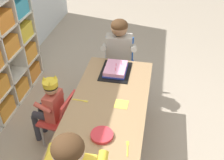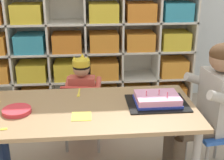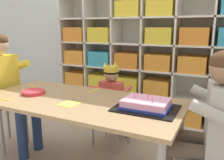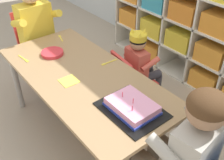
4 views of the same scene
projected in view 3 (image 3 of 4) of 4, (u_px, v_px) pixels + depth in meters
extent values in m
cube|color=silver|center=(149.00, 4.00, 2.94)|extent=(6.72, 0.10, 2.78)
cube|color=silver|center=(149.00, 55.00, 3.00)|extent=(2.28, 0.01, 1.53)
cube|color=silver|center=(68.00, 52.00, 3.34)|extent=(0.02, 0.35, 1.53)
cube|color=silver|center=(91.00, 54.00, 3.17)|extent=(0.02, 0.35, 1.53)
cube|color=silver|center=(117.00, 55.00, 3.01)|extent=(0.02, 0.35, 1.53)
cube|color=silver|center=(145.00, 57.00, 2.85)|extent=(0.02, 0.35, 1.53)
cube|color=silver|center=(176.00, 58.00, 2.69)|extent=(0.02, 0.35, 1.53)
cube|color=silver|center=(212.00, 60.00, 2.53)|extent=(0.02, 0.35, 1.53)
cube|color=silver|center=(143.00, 115.00, 3.02)|extent=(2.28, 0.35, 0.02)
cube|color=silver|center=(144.00, 93.00, 2.95)|extent=(2.28, 0.35, 0.02)
cube|color=silver|center=(144.00, 69.00, 2.89)|extent=(2.28, 0.35, 0.02)
cube|color=silver|center=(145.00, 44.00, 2.82)|extent=(2.28, 0.35, 0.02)
cube|color=silver|center=(146.00, 18.00, 2.75)|extent=(2.28, 0.35, 0.02)
cube|color=orange|center=(103.00, 102.00, 3.22)|extent=(0.29, 0.28, 0.18)
cube|color=orange|center=(157.00, 110.00, 2.90)|extent=(0.29, 0.28, 0.18)
cube|color=orange|center=(189.00, 115.00, 2.74)|extent=(0.29, 0.28, 0.18)
cube|color=orange|center=(79.00, 78.00, 3.32)|extent=(0.29, 0.28, 0.18)
cube|color=yellow|center=(103.00, 81.00, 3.16)|extent=(0.29, 0.28, 0.18)
cube|color=yellow|center=(129.00, 83.00, 2.99)|extent=(0.29, 0.28, 0.18)
cube|color=orange|center=(158.00, 87.00, 2.83)|extent=(0.29, 0.28, 0.18)
cube|color=orange|center=(79.00, 57.00, 3.25)|extent=(0.29, 0.28, 0.18)
cube|color=teal|center=(103.00, 58.00, 3.09)|extent=(0.29, 0.28, 0.18)
cube|color=orange|center=(130.00, 60.00, 2.93)|extent=(0.29, 0.28, 0.18)
cube|color=orange|center=(160.00, 62.00, 2.77)|extent=(0.29, 0.28, 0.18)
cube|color=orange|center=(193.00, 64.00, 2.61)|extent=(0.29, 0.28, 0.18)
cube|color=orange|center=(78.00, 34.00, 3.18)|extent=(0.29, 0.28, 0.18)
cube|color=yellow|center=(103.00, 35.00, 3.02)|extent=(0.29, 0.28, 0.18)
cube|color=yellow|center=(161.00, 36.00, 2.70)|extent=(0.29, 0.28, 0.18)
cube|color=orange|center=(195.00, 36.00, 2.54)|extent=(0.29, 0.28, 0.18)
cube|color=yellow|center=(131.00, 9.00, 2.80)|extent=(0.29, 0.28, 0.18)
cube|color=yellow|center=(162.00, 8.00, 2.63)|extent=(0.29, 0.28, 0.18)
cube|color=#A37F56|center=(79.00, 101.00, 1.70)|extent=(1.48, 0.69, 0.03)
cylinder|color=#9E9993|center=(38.00, 113.00, 2.31)|extent=(0.05, 0.05, 0.58)
cylinder|color=#9E9993|center=(179.00, 142.00, 1.73)|extent=(0.05, 0.05, 0.58)
cube|color=red|center=(111.00, 113.00, 2.22)|extent=(0.36, 0.33, 0.03)
cube|color=red|center=(103.00, 102.00, 2.08)|extent=(0.30, 0.10, 0.27)
cylinder|color=gray|center=(129.00, 129.00, 2.28)|extent=(0.02, 0.02, 0.31)
cylinder|color=gray|center=(106.00, 123.00, 2.42)|extent=(0.02, 0.02, 0.31)
cylinder|color=gray|center=(116.00, 137.00, 2.09)|extent=(0.02, 0.02, 0.31)
cylinder|color=gray|center=(93.00, 131.00, 2.23)|extent=(0.02, 0.02, 0.31)
cube|color=#D15647|center=(112.00, 97.00, 2.20)|extent=(0.22, 0.14, 0.29)
sphere|color=tan|center=(112.00, 74.00, 2.15)|extent=(0.13, 0.13, 0.13)
ellipsoid|color=black|center=(112.00, 72.00, 2.14)|extent=(0.14, 0.14, 0.10)
cylinder|color=yellow|center=(112.00, 69.00, 2.14)|extent=(0.14, 0.14, 0.05)
cone|color=yellow|center=(115.00, 63.00, 2.18)|extent=(0.04, 0.04, 0.04)
cone|color=yellow|center=(115.00, 65.00, 2.08)|extent=(0.04, 0.04, 0.04)
cone|color=yellow|center=(105.00, 64.00, 2.13)|extent=(0.04, 0.04, 0.04)
cylinder|color=#33333D|center=(123.00, 107.00, 2.27)|extent=(0.10, 0.22, 0.07)
cylinder|color=#33333D|center=(112.00, 105.00, 2.34)|extent=(0.10, 0.22, 0.07)
cylinder|color=#33333D|center=(128.00, 122.00, 2.40)|extent=(0.06, 0.06, 0.33)
cylinder|color=#33333D|center=(118.00, 120.00, 2.47)|extent=(0.06, 0.06, 0.33)
cylinder|color=#D15647|center=(126.00, 91.00, 2.15)|extent=(0.07, 0.18, 0.10)
cylinder|color=#D15647|center=(103.00, 88.00, 2.28)|extent=(0.07, 0.18, 0.10)
cube|color=red|center=(3.00, 102.00, 2.16)|extent=(0.31, 0.34, 0.03)
cylinder|color=gray|center=(2.00, 134.00, 2.03)|extent=(0.02, 0.02, 0.43)
cylinder|color=gray|center=(26.00, 122.00, 2.28)|extent=(0.02, 0.02, 0.43)
cylinder|color=gray|center=(8.00, 118.00, 2.38)|extent=(0.02, 0.02, 0.43)
cube|color=yellow|center=(0.00, 79.00, 2.11)|extent=(0.17, 0.30, 0.42)
cylinder|color=navy|center=(6.00, 103.00, 2.01)|extent=(0.30, 0.11, 0.10)
cylinder|color=navy|center=(22.00, 97.00, 2.17)|extent=(0.30, 0.11, 0.10)
cylinder|color=navy|center=(22.00, 134.00, 2.00)|extent=(0.08, 0.08, 0.45)
cylinder|color=navy|center=(37.00, 126.00, 2.16)|extent=(0.08, 0.08, 0.45)
cylinder|color=yellow|center=(19.00, 66.00, 2.21)|extent=(0.25, 0.07, 0.14)
cube|color=blue|center=(218.00, 155.00, 1.41)|extent=(0.36, 0.41, 0.03)
cube|color=#B2ADA3|center=(221.00, 121.00, 1.36)|extent=(0.19, 0.32, 0.42)
cylinder|color=brown|center=(192.00, 139.00, 1.53)|extent=(0.31, 0.13, 0.10)
cylinder|color=brown|center=(191.00, 152.00, 1.36)|extent=(0.31, 0.13, 0.10)
cylinder|color=#B2ADA3|center=(210.00, 96.00, 1.52)|extent=(0.25, 0.09, 0.14)
cylinder|color=#B2ADA3|center=(214.00, 114.00, 1.20)|extent=(0.25, 0.09, 0.14)
cube|color=black|center=(146.00, 108.00, 1.51)|extent=(0.40, 0.30, 0.01)
cube|color=#EF9EC6|center=(146.00, 103.00, 1.50)|extent=(0.28, 0.21, 0.06)
cube|color=#283DB2|center=(146.00, 106.00, 1.51)|extent=(0.29, 0.23, 0.02)
cylinder|color=#E54C66|center=(148.00, 97.00, 1.49)|extent=(0.01, 0.01, 0.04)
cylinder|color=#E54C66|center=(152.00, 100.00, 1.43)|extent=(0.01, 0.01, 0.04)
cylinder|color=#E54C66|center=(135.00, 95.00, 1.51)|extent=(0.01, 0.01, 0.04)
cylinder|color=#DB333D|center=(34.00, 92.00, 1.84)|extent=(0.18, 0.18, 0.03)
cube|color=#F4DB4C|center=(70.00, 104.00, 1.60)|extent=(0.12, 0.12, 0.00)
cube|color=yellow|center=(33.00, 86.00, 2.09)|extent=(0.09, 0.03, 0.00)
cube|color=yellow|center=(30.00, 85.00, 2.13)|extent=(0.04, 0.03, 0.00)
cube|color=yellow|center=(96.00, 90.00, 1.95)|extent=(0.02, 0.11, 0.00)
cube|color=yellow|center=(91.00, 92.00, 1.89)|extent=(0.02, 0.04, 0.00)
cube|color=yellow|center=(1.00, 99.00, 1.70)|extent=(0.11, 0.02, 0.00)
cube|color=yellow|center=(9.00, 100.00, 1.68)|extent=(0.04, 0.02, 0.00)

